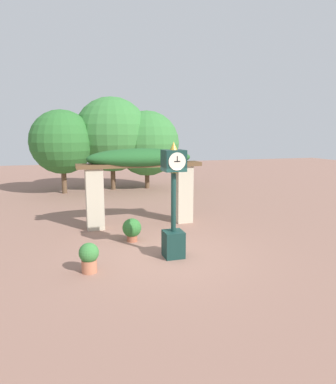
# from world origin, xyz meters

# --- Properties ---
(ground_plane) EXTENTS (60.00, 60.00, 0.00)m
(ground_plane) POSITION_xyz_m (0.00, 0.00, 0.00)
(ground_plane) COLOR #8E6656
(pedestal_clock) EXTENTS (0.56, 0.61, 3.18)m
(pedestal_clock) POSITION_xyz_m (0.12, -0.20, 1.49)
(pedestal_clock) COLOR #14332D
(pedestal_clock) RESTS_ON ground
(pergola) EXTENTS (4.54, 1.20, 2.85)m
(pergola) POSITION_xyz_m (0.00, 3.31, 2.05)
(pergola) COLOR #BCB299
(pergola) RESTS_ON ground
(potted_plant_near_left) EXTENTS (0.49, 0.49, 0.75)m
(potted_plant_near_left) POSITION_xyz_m (-2.20, -0.59, 0.41)
(potted_plant_near_left) COLOR #B26B4C
(potted_plant_near_left) RESTS_ON ground
(potted_plant_near_right) EXTENTS (0.60, 0.60, 0.74)m
(potted_plant_near_right) POSITION_xyz_m (-0.71, 1.50, 0.41)
(potted_plant_near_right) COLOR #9E563D
(potted_plant_near_right) RESTS_ON ground
(tree_line) EXTENTS (8.65, 4.48, 5.48)m
(tree_line) POSITION_xyz_m (0.19, 11.57, 3.02)
(tree_line) COLOR brown
(tree_line) RESTS_ON ground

